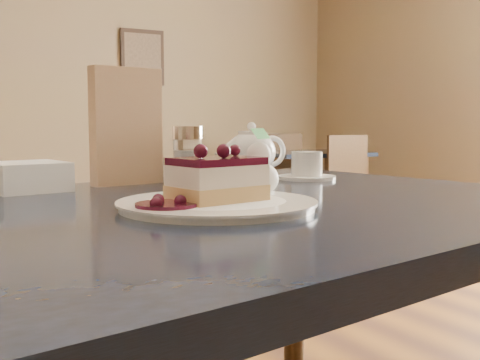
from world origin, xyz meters
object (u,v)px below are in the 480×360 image
dessert_plate (217,205)px  tea_set (262,156)px  main_table (196,259)px  cheesecake_slice (217,180)px  bg_table_far_right (313,218)px

dessert_plate → tea_set: (0.35, 0.44, 0.04)m
dessert_plate → tea_set: bearing=51.4°
main_table → tea_set: size_ratio=5.08×
cheesecake_slice → tea_set: tea_set is taller
main_table → tea_set: bearing=37.0°
bg_table_far_right → cheesecake_slice: bearing=-120.8°
tea_set → main_table: bearing=-133.1°
dessert_plate → cheesecake_slice: bearing=45.0°
main_table → bg_table_far_right: size_ratio=0.88×
main_table → tea_set: tea_set is taller
cheesecake_slice → tea_set: size_ratio=0.51×
tea_set → bg_table_far_right: bearing=51.5°
main_table → cheesecake_slice: cheesecake_slice is taller
main_table → dessert_plate: bearing=-90.0°
dessert_plate → cheesecake_slice: 0.04m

